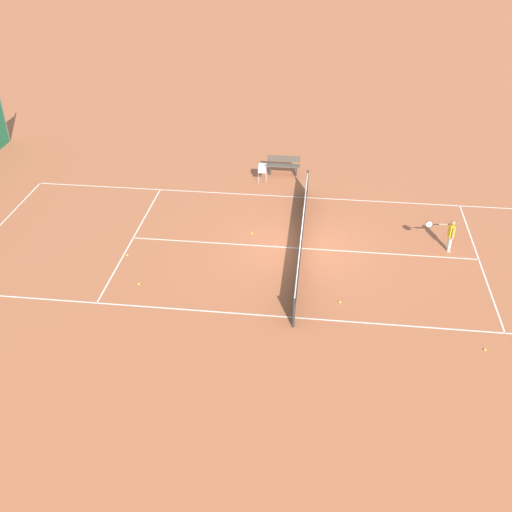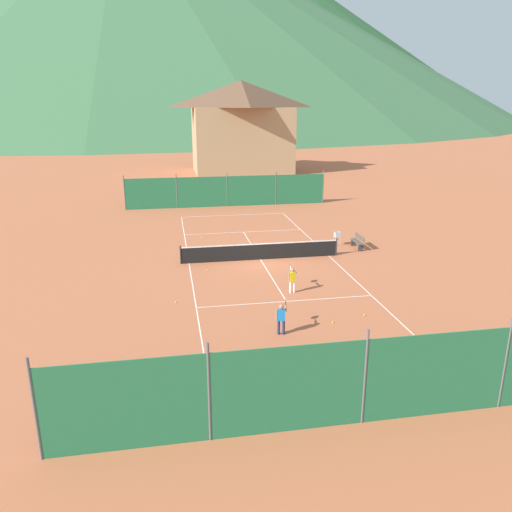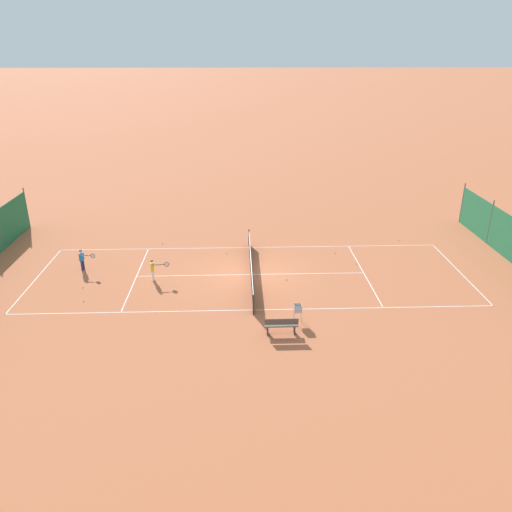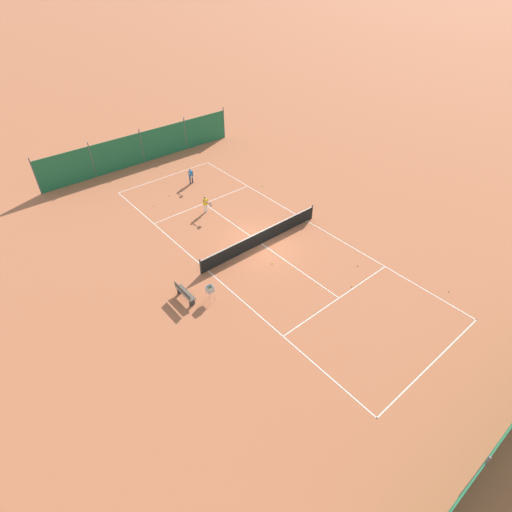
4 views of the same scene
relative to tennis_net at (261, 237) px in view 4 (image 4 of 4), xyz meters
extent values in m
plane|color=#B7603D|center=(0.00, 0.00, -0.50)|extent=(600.00, 600.00, 0.00)
cube|color=white|center=(0.00, 11.90, -0.50)|extent=(8.25, 0.05, 0.01)
cube|color=white|center=(0.00, -11.90, -0.50)|extent=(8.25, 0.05, 0.01)
cube|color=white|center=(-4.10, 0.00, -0.50)|extent=(0.05, 23.85, 0.01)
cube|color=white|center=(4.10, 0.00, -0.50)|extent=(0.05, 23.85, 0.01)
cube|color=white|center=(0.00, 6.40, -0.50)|extent=(8.20, 0.05, 0.01)
cube|color=white|center=(0.00, -6.40, -0.50)|extent=(8.20, 0.05, 0.01)
cube|color=white|center=(0.00, 0.00, -0.50)|extent=(0.05, 12.80, 0.01)
cylinder|color=#2D2D2D|center=(-4.55, 0.00, 0.03)|extent=(0.08, 0.08, 1.06)
cylinder|color=#2D2D2D|center=(4.55, 0.00, 0.03)|extent=(0.08, 0.08, 1.06)
cube|color=black|center=(0.00, 0.00, -0.04)|extent=(9.10, 0.02, 0.91)
cube|color=white|center=(0.00, 0.00, 0.43)|extent=(9.10, 0.04, 0.06)
cylinder|color=#59595E|center=(4.30, 15.50, 0.95)|extent=(0.08, 0.08, 2.90)
cube|color=#236B42|center=(0.00, -15.50, 0.80)|extent=(17.20, 0.04, 2.60)
cylinder|color=#59595E|center=(-8.60, -15.50, 0.95)|extent=(0.08, 0.08, 2.90)
cylinder|color=#59595E|center=(-4.30, -15.50, 0.95)|extent=(0.08, 0.08, 2.90)
cylinder|color=#59595E|center=(0.00, -15.50, 0.95)|extent=(0.08, 0.08, 2.90)
cylinder|color=#59595E|center=(4.30, -15.50, 0.95)|extent=(0.08, 0.08, 2.90)
cylinder|color=#59595E|center=(8.60, -15.50, 0.95)|extent=(0.08, 0.08, 2.90)
cylinder|color=#23284C|center=(-1.09, -9.60, -0.20)|extent=(0.10, 0.10, 0.59)
cylinder|color=#23284C|center=(-0.91, -9.64, -0.20)|extent=(0.10, 0.10, 0.59)
cube|color=blue|center=(-1.00, -9.62, 0.32)|extent=(0.31, 0.22, 0.46)
sphere|color=#A37556|center=(-1.00, -9.62, 0.67)|extent=(0.18, 0.18, 0.18)
cylinder|color=#A37556|center=(-1.18, -9.58, 0.32)|extent=(0.07, 0.07, 0.46)
cylinder|color=#A37556|center=(-0.77, -9.44, 0.50)|extent=(0.16, 0.46, 0.07)
cylinder|color=black|center=(-0.70, -9.11, 0.50)|extent=(0.07, 0.21, 0.03)
torus|color=black|center=(-0.65, -8.87, 0.50)|extent=(0.08, 0.28, 0.28)
cylinder|color=silver|center=(-0.65, -8.87, 0.50)|extent=(0.06, 0.25, 0.25)
cylinder|color=white|center=(0.43, -5.39, -0.21)|extent=(0.10, 0.10, 0.58)
cylinder|color=white|center=(0.62, -5.37, -0.21)|extent=(0.10, 0.10, 0.58)
cube|color=yellow|center=(0.52, -5.38, 0.30)|extent=(0.29, 0.18, 0.45)
sphere|color=#A37556|center=(0.52, -5.38, 0.64)|extent=(0.18, 0.18, 0.18)
cylinder|color=#A37556|center=(0.35, -5.40, 0.30)|extent=(0.07, 0.07, 0.45)
cylinder|color=#A37556|center=(0.68, -5.14, 0.48)|extent=(0.11, 0.45, 0.07)
cylinder|color=black|center=(0.65, -4.82, 0.48)|extent=(0.05, 0.21, 0.03)
torus|color=black|center=(0.63, -4.57, 0.48)|extent=(0.05, 0.28, 0.28)
cylinder|color=silver|center=(0.63, -4.57, 0.48)|extent=(0.03, 0.25, 0.25)
sphere|color=#CCE033|center=(-1.26, 6.25, -0.47)|extent=(0.07, 0.07, 0.07)
sphere|color=#CCE033|center=(-5.00, 9.92, -0.47)|extent=(0.07, 0.07, 0.07)
sphere|color=#CCE033|center=(0.80, 1.94, -0.47)|extent=(0.07, 0.07, 0.07)
sphere|color=#CCE033|center=(-3.18, -1.42, -0.47)|extent=(0.07, 0.07, 0.07)
sphere|color=#CCE033|center=(1.33, -9.00, -0.47)|extent=(0.07, 0.07, 0.07)
sphere|color=#CCE033|center=(-4.97, -5.63, -0.47)|extent=(0.07, 0.07, 0.07)
sphere|color=#CCE033|center=(-2.95, 5.33, -0.47)|extent=(0.07, 0.07, 0.07)
sphere|color=#CCE033|center=(2.91, -8.52, -0.47)|extent=(0.07, 0.07, 0.07)
cylinder|color=#B7B7BC|center=(5.13, 1.86, -0.22)|extent=(0.02, 0.02, 0.55)
cylinder|color=#B7B7BC|center=(5.47, 1.86, -0.22)|extent=(0.02, 0.02, 0.55)
cylinder|color=#B7B7BC|center=(5.13, 2.20, -0.22)|extent=(0.02, 0.02, 0.55)
cylinder|color=#B7B7BC|center=(5.47, 2.20, -0.22)|extent=(0.02, 0.02, 0.55)
cube|color=#B7B7BC|center=(5.30, 2.03, 0.06)|extent=(0.34, 0.34, 0.02)
cube|color=#B7B7BC|center=(5.30, 1.86, 0.22)|extent=(0.34, 0.02, 0.34)
cube|color=#B7B7BC|center=(5.30, 2.20, 0.22)|extent=(0.34, 0.02, 0.34)
cube|color=#B7B7BC|center=(5.13, 2.03, 0.22)|extent=(0.02, 0.34, 0.34)
cube|color=#B7B7BC|center=(5.47, 2.03, 0.22)|extent=(0.02, 0.34, 0.34)
sphere|color=#CCE033|center=(5.20, 1.99, 0.10)|extent=(0.07, 0.07, 0.07)
sphere|color=#CCE033|center=(5.25, 2.06, 0.10)|extent=(0.07, 0.07, 0.07)
sphere|color=#CCE033|center=(5.40, 2.02, 0.10)|extent=(0.07, 0.07, 0.07)
sphere|color=#CCE033|center=(5.39, 2.07, 0.10)|extent=(0.07, 0.07, 0.07)
sphere|color=#CCE033|center=(5.36, 1.90, 0.10)|extent=(0.07, 0.07, 0.07)
sphere|color=#CCE033|center=(5.22, 1.93, 0.10)|extent=(0.07, 0.07, 0.07)
sphere|color=#CCE033|center=(5.17, 1.95, 0.16)|extent=(0.07, 0.07, 0.07)
sphere|color=#CCE033|center=(5.27, 2.13, 0.16)|extent=(0.07, 0.07, 0.07)
sphere|color=#CCE033|center=(5.36, 1.97, 0.16)|extent=(0.07, 0.07, 0.07)
sphere|color=#CCE033|center=(5.19, 2.15, 0.16)|extent=(0.07, 0.07, 0.07)
sphere|color=#CCE033|center=(5.24, 1.90, 0.16)|extent=(0.07, 0.07, 0.07)
sphere|color=#CCE033|center=(5.39, 2.13, 0.16)|extent=(0.07, 0.07, 0.07)
sphere|color=#CCE033|center=(5.27, 2.11, 0.21)|extent=(0.07, 0.07, 0.07)
sphere|color=#CCE033|center=(5.26, 2.05, 0.21)|extent=(0.07, 0.07, 0.07)
cube|color=#51473D|center=(6.30, 1.17, -0.06)|extent=(0.36, 1.50, 0.05)
cube|color=#51473D|center=(6.46, 1.17, 0.20)|extent=(0.04, 1.50, 0.28)
cube|color=#333338|center=(6.30, 0.57, -0.28)|extent=(0.32, 0.06, 0.44)
cube|color=#333338|center=(6.30, 1.77, -0.28)|extent=(0.32, 0.06, 0.44)
camera|label=1|loc=(-18.81, -0.53, 11.33)|focal=42.00mm
camera|label=2|loc=(-5.10, -26.91, 8.23)|focal=35.00mm
camera|label=3|loc=(25.46, -0.64, 11.35)|focal=35.00mm
camera|label=4|loc=(13.29, 15.28, 14.52)|focal=28.00mm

